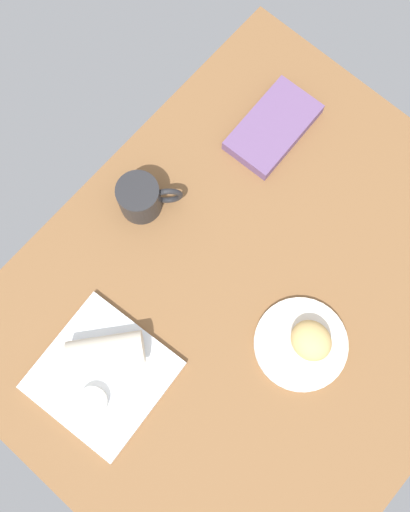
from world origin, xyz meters
TOP-DOWN VIEW (x-y plane):
  - dining_table at (0.00, 0.00)cm, footprint 110.00×90.00cm
  - round_plate at (1.26, 12.86)cm, footprint 19.28×19.28cm
  - scone_pastry at (0.24, 13.77)cm, footprint 8.60×9.36cm
  - square_plate at (32.53, -13.34)cm, footprint 26.06×26.06cm
  - sauce_cup at (37.43, -10.92)cm, footprint 5.95×5.95cm
  - breakfast_wrap at (28.60, -15.27)cm, footprint 15.64×14.59cm
  - book_stack at (-31.94, -22.13)cm, footprint 21.90×12.91cm
  - coffee_mug at (0.29, -32.04)cm, footprint 11.61×11.47cm

SIDE VIEW (x-z plane):
  - dining_table at x=0.00cm, z-range 0.00..4.00cm
  - round_plate at x=1.26cm, z-range 4.00..5.40cm
  - square_plate at x=32.53cm, z-range 4.00..5.60cm
  - book_stack at x=-31.94cm, z-range 4.00..7.10cm
  - sauce_cup at x=37.43cm, z-range 5.69..8.11cm
  - scone_pastry at x=0.24cm, z-range 5.40..11.41cm
  - coffee_mug at x=0.29cm, z-range 4.11..13.01cm
  - breakfast_wrap at x=28.60cm, z-range 5.60..12.07cm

